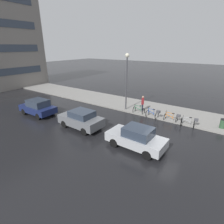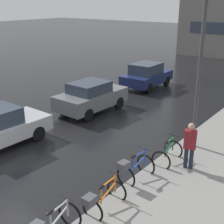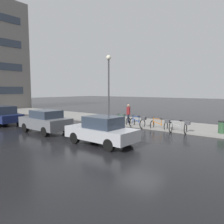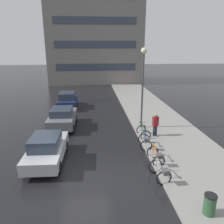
% 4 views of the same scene
% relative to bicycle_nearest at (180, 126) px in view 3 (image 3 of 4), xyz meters
% --- Properties ---
extents(ground_plane, '(140.00, 140.00, 0.00)m').
position_rel_bicycle_nearest_xyz_m(ground_plane, '(-3.61, 0.98, -0.49)').
color(ground_plane, black).
extents(sidewalk_kerb, '(4.80, 60.00, 0.14)m').
position_rel_bicycle_nearest_xyz_m(sidewalk_kerb, '(2.39, 10.98, -0.42)').
color(sidewalk_kerb, gray).
rests_on(sidewalk_kerb, ground).
extents(bicycle_nearest, '(0.87, 1.40, 0.94)m').
position_rel_bicycle_nearest_xyz_m(bicycle_nearest, '(0.00, 0.00, 0.00)').
color(bicycle_nearest, black).
rests_on(bicycle_nearest, ground).
extents(bicycle_second, '(0.72, 1.44, 0.98)m').
position_rel_bicycle_nearest_xyz_m(bicycle_second, '(0.25, 1.56, -0.02)').
color(bicycle_second, black).
rests_on(bicycle_second, ground).
extents(bicycle_third, '(0.84, 1.38, 1.02)m').
position_rel_bicycle_nearest_xyz_m(bicycle_third, '(0.06, 3.39, 0.01)').
color(bicycle_third, black).
rests_on(bicycle_third, ground).
extents(bicycle_farthest, '(0.80, 1.16, 0.98)m').
position_rel_bicycle_nearest_xyz_m(bicycle_farthest, '(0.35, 5.12, -0.09)').
color(bicycle_farthest, black).
rests_on(bicycle_farthest, ground).
extents(car_silver, '(1.91, 4.15, 1.59)m').
position_rel_bicycle_nearest_xyz_m(car_silver, '(-5.72, 2.30, 0.29)').
color(car_silver, '#B2B5BA').
rests_on(car_silver, ground).
extents(car_grey, '(2.00, 3.98, 1.60)m').
position_rel_bicycle_nearest_xyz_m(car_grey, '(-5.54, 7.74, 0.32)').
color(car_grey, slate).
rests_on(car_grey, ground).
extents(car_navy, '(1.98, 3.94, 1.63)m').
position_rel_bicycle_nearest_xyz_m(car_navy, '(-5.78, 13.66, 0.32)').
color(car_navy, navy).
rests_on(car_navy, ground).
extents(pedestrian, '(0.46, 0.36, 1.78)m').
position_rel_bicycle_nearest_xyz_m(pedestrian, '(1.16, 5.10, 0.52)').
color(pedestrian, '#1E2333').
rests_on(pedestrian, ground).
extents(streetlamp, '(0.44, 0.44, 6.09)m').
position_rel_bicycle_nearest_xyz_m(streetlamp, '(0.55, 6.83, 3.65)').
color(streetlamp, '#424247').
rests_on(streetlamp, ground).
extents(trash_bin, '(0.46, 0.46, 0.96)m').
position_rel_bicycle_nearest_xyz_m(trash_bin, '(1.09, -2.44, -0.01)').
color(trash_bin, '#2D5133').
rests_on(trash_bin, ground).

